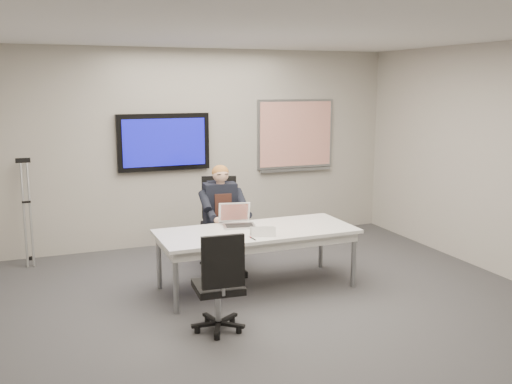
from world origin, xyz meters
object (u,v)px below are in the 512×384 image
object	(u,v)px
office_chair_far	(220,237)
laptop	(237,220)
conference_table	(257,236)
seated_person	(225,229)
office_chair_near	(219,301)

from	to	relation	value
office_chair_far	laptop	world-z (taller)	office_chair_far
conference_table	laptop	size ratio (longest dim) A/B	5.46
seated_person	laptop	world-z (taller)	seated_person
office_chair_near	seated_person	distance (m)	1.86
office_chair_near	laptop	world-z (taller)	office_chair_near
office_chair_far	laptop	xyz separation A→B (m)	(-0.02, -0.74, 0.40)
office_chair_far	seated_person	distance (m)	0.31
laptop	office_chair_near	bearing A→B (deg)	-104.55
office_chair_far	seated_person	xyz separation A→B (m)	(-0.01, -0.25, 0.18)
conference_table	office_chair_near	world-z (taller)	office_chair_near
office_chair_near	laptop	distance (m)	1.46
conference_table	seated_person	size ratio (longest dim) A/B	1.71
seated_person	laptop	bearing A→B (deg)	-85.91
laptop	conference_table	bearing A→B (deg)	-50.19
laptop	seated_person	bearing A→B (deg)	100.98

